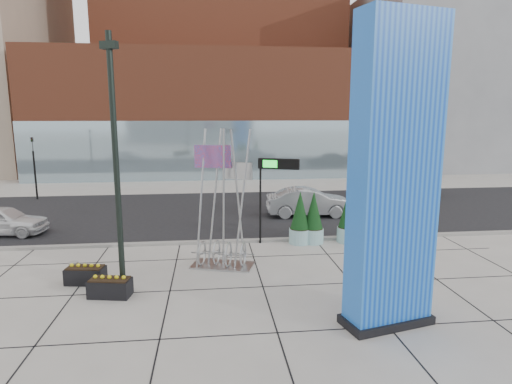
{
  "coord_description": "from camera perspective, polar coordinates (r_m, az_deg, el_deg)",
  "views": [
    {
      "loc": [
        -0.68,
        -14.1,
        5.59
      ],
      "look_at": [
        1.1,
        2.0,
        2.61
      ],
      "focal_mm": 30.0,
      "sensor_mm": 36.0,
      "label": 1
    }
  ],
  "objects": [
    {
      "name": "car_dark_east",
      "position": [
        30.18,
        18.78,
        0.5
      ],
      "size": [
        4.84,
        2.25,
        1.37
      ],
      "primitive_type": "imported",
      "rotation": [
        0.0,
        0.0,
        -1.5
      ],
      "color": "black",
      "rests_on": "ground"
    },
    {
      "name": "lamp_post",
      "position": [
        13.57,
        -17.95,
        -0.09
      ],
      "size": [
        0.54,
        0.43,
        7.9
      ],
      "rotation": [
        0.0,
        0.0,
        -0.34
      ],
      "color": "black",
      "rests_on": "ground"
    },
    {
      "name": "public_art_sculpture",
      "position": [
        15.79,
        -4.48,
        -5.24
      ],
      "size": [
        2.48,
        1.74,
        5.1
      ],
      "rotation": [
        0.0,
        0.0,
        -0.3
      ],
      "color": "#B0B2B5",
      "rests_on": "ground"
    },
    {
      "name": "blue_pylon",
      "position": [
        11.43,
        17.92,
        1.31
      ],
      "size": [
        2.6,
        1.62,
        8.03
      ],
      "rotation": [
        0.0,
        0.0,
        0.25
      ],
      "color": "blue",
      "rests_on": "ground"
    },
    {
      "name": "round_planter_east",
      "position": [
        19.19,
        12.2,
        -3.31
      ],
      "size": [
        0.94,
        0.94,
        2.35
      ],
      "color": "#92C1C4",
      "rests_on": "ground"
    },
    {
      "name": "tower_podium",
      "position": [
        41.13,
        -4.05,
        10.27
      ],
      "size": [
        34.0,
        10.0,
        11.0
      ],
      "primitive_type": "cube",
      "color": "brown",
      "rests_on": "ground"
    },
    {
      "name": "street_asphalt",
      "position": [
        24.74,
        -4.59,
        -2.65
      ],
      "size": [
        80.0,
        12.0,
        0.02
      ],
      "primitive_type": "cube",
      "color": "black",
      "rests_on": "ground"
    },
    {
      "name": "concrete_bollard",
      "position": [
        16.04,
        -23.08,
        -9.65
      ],
      "size": [
        0.33,
        0.33,
        0.63
      ],
      "primitive_type": "cylinder",
      "color": "gray",
      "rests_on": "ground"
    },
    {
      "name": "car_silver_mid",
      "position": [
        23.74,
        7.08,
        -1.38
      ],
      "size": [
        4.76,
        1.89,
        1.54
      ],
      "primitive_type": "imported",
      "rotation": [
        0.0,
        0.0,
        1.52
      ],
      "color": "#94969B",
      "rests_on": "ground"
    },
    {
      "name": "box_planter_north",
      "position": [
        15.59,
        -21.77,
        -10.14
      ],
      "size": [
        1.33,
        0.8,
        0.69
      ],
      "rotation": [
        0.0,
        0.0,
        -0.15
      ],
      "color": "black",
      "rests_on": "ground"
    },
    {
      "name": "round_planter_mid",
      "position": [
        18.67,
        5.87,
        -3.57
      ],
      "size": [
        0.93,
        0.93,
        2.31
      ],
      "color": "#92C1C4",
      "rests_on": "ground"
    },
    {
      "name": "ground",
      "position": [
        15.18,
        -3.38,
        -11.21
      ],
      "size": [
        160.0,
        160.0,
        0.0
      ],
      "primitive_type": "plane",
      "color": "#9E9991",
      "rests_on": "ground"
    },
    {
      "name": "box_planter_south",
      "position": [
        14.28,
        -18.88,
        -11.84
      ],
      "size": [
        1.35,
        0.84,
        0.69
      ],
      "rotation": [
        0.0,
        0.0,
        -0.18
      ],
      "color": "black",
      "rests_on": "ground"
    },
    {
      "name": "car_white_west",
      "position": [
        23.18,
        -30.73,
        -3.31
      ],
      "size": [
        4.13,
        2.07,
        1.35
      ],
      "primitive_type": "imported",
      "rotation": [
        0.0,
        0.0,
        1.45
      ],
      "color": "white",
      "rests_on": "ground"
    },
    {
      "name": "curb_edge",
      "position": [
        18.94,
        -4.02,
        -6.59
      ],
      "size": [
        80.0,
        0.3,
        0.12
      ],
      "primitive_type": "cube",
      "color": "gray",
      "rests_on": "ground"
    },
    {
      "name": "tower_glass_front",
      "position": [
        36.47,
        -3.68,
        5.54
      ],
      "size": [
        34.0,
        0.6,
        5.0
      ],
      "primitive_type": "cube",
      "color": "#8CA5B2",
      "rests_on": "ground"
    },
    {
      "name": "building_grey_parking",
      "position": [
        53.37,
        24.37,
        13.18
      ],
      "size": [
        20.0,
        18.0,
        18.0
      ],
      "primitive_type": "cube",
      "color": "slate",
      "rests_on": "ground"
    },
    {
      "name": "round_planter_west",
      "position": [
        18.8,
        7.66,
        -3.55
      ],
      "size": [
        0.92,
        0.92,
        2.29
      ],
      "color": "#92C1C4",
      "rests_on": "ground"
    },
    {
      "name": "overhead_street_sign",
      "position": [
        18.27,
        2.58,
        2.91
      ],
      "size": [
        1.69,
        0.81,
        3.74
      ],
      "rotation": [
        0.0,
        0.0,
        -0.39
      ],
      "color": "black",
      "rests_on": "ground"
    },
    {
      "name": "traffic_signal",
      "position": [
        31.39,
        -27.46,
        3.23
      ],
      "size": [
        0.15,
        0.18,
        4.1
      ],
      "color": "black",
      "rests_on": "ground"
    }
  ]
}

